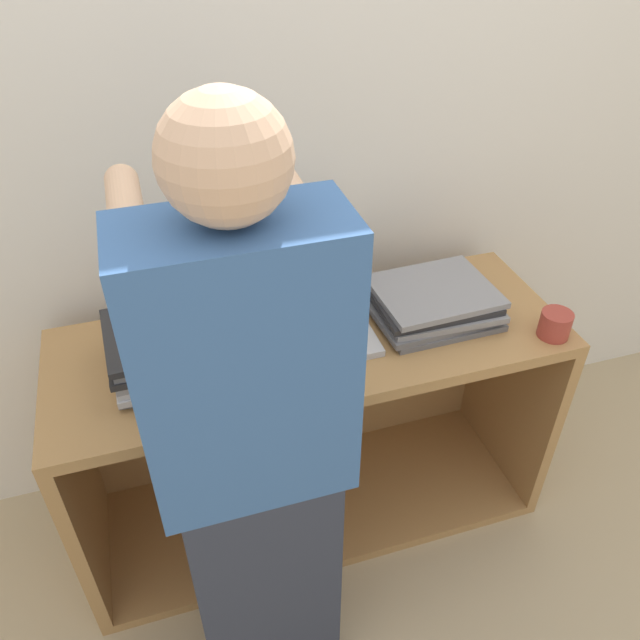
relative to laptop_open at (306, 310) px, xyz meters
name	(u,v)px	position (x,y,z in m)	size (l,w,h in m)	color
ground_plane	(337,569)	(0.00, -0.32, -0.80)	(12.00, 12.00, 0.00)	tan
wall_back	(273,133)	(0.00, 0.31, 0.40)	(8.00, 0.05, 2.40)	silver
cart	(306,414)	(0.00, 0.02, -0.43)	(1.44, 0.52, 0.75)	#A87A47
laptop_open	(306,310)	(0.00, 0.00, 0.00)	(0.33, 0.34, 0.28)	#B7B7BC
laptop_stack_left	(178,346)	(-0.36, -0.06, 0.01)	(0.36, 0.29, 0.13)	gray
laptop_stack_right	(432,302)	(0.36, -0.06, -0.01)	(0.36, 0.29, 0.09)	slate
person	(254,463)	(-0.26, -0.48, -0.01)	(0.40, 0.52, 1.58)	#2D3342
mug	(555,324)	(0.65, -0.24, -0.02)	(0.09, 0.09, 0.08)	#9E382D
inventory_tag	(177,340)	(-0.36, -0.12, 0.07)	(0.06, 0.02, 0.01)	red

